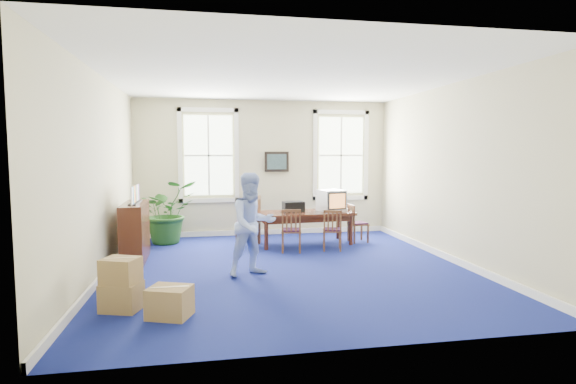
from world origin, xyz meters
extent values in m
plane|color=navy|center=(0.00, 0.00, 0.00)|extent=(6.50, 6.50, 0.00)
plane|color=white|center=(0.00, 0.00, 3.20)|extent=(6.50, 6.50, 0.00)
plane|color=#C5BC93|center=(0.00, 3.25, 1.60)|extent=(6.50, 0.00, 6.50)
plane|color=#C5BC93|center=(0.00, -3.25, 1.60)|extent=(6.50, 0.00, 6.50)
plane|color=#C5BC93|center=(-3.00, 0.00, 1.60)|extent=(0.00, 6.50, 6.50)
plane|color=#C5BC93|center=(3.00, 0.00, 1.60)|extent=(0.00, 6.50, 6.50)
cube|color=white|center=(0.00, 3.22, 0.06)|extent=(6.00, 0.04, 0.12)
cube|color=white|center=(-2.97, 0.00, 0.06)|extent=(0.04, 6.50, 0.12)
cube|color=white|center=(2.97, 0.00, 0.06)|extent=(0.04, 6.50, 0.12)
cube|color=white|center=(1.59, 1.94, 0.72)|extent=(0.22, 0.24, 0.05)
cube|color=black|center=(0.47, 1.98, 0.81)|extent=(0.47, 0.33, 0.22)
imported|color=#9EB6FB|center=(-0.64, -0.33, 0.82)|extent=(0.98, 0.87, 1.65)
cube|color=#411C10|center=(-2.63, 0.88, 0.52)|extent=(0.41, 1.33, 1.04)
imported|color=#1C4716|center=(-2.20, 2.58, 0.68)|extent=(1.55, 1.46, 1.37)
camera|label=1|loc=(-1.36, -7.40, 1.96)|focal=28.00mm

